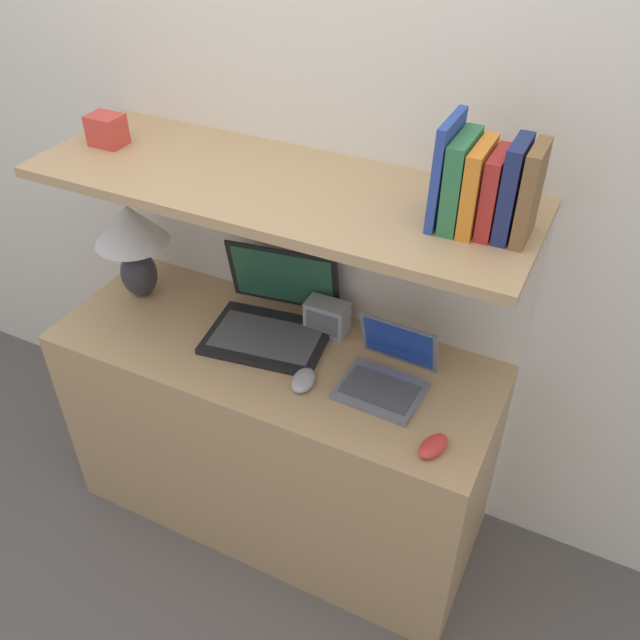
# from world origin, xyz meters

# --- Properties ---
(ground_plane) EXTENTS (12.00, 12.00, 0.00)m
(ground_plane) POSITION_xyz_m (0.00, 0.00, 0.00)
(ground_plane) COLOR #56514C
(wall_back) EXTENTS (6.00, 0.05, 2.40)m
(wall_back) POSITION_xyz_m (0.00, 0.58, 1.20)
(wall_back) COLOR silver
(wall_back) RESTS_ON ground_plane
(desk) EXTENTS (1.34, 0.51, 0.74)m
(desk) POSITION_xyz_m (0.00, 0.26, 0.37)
(desk) COLOR tan
(desk) RESTS_ON ground_plane
(back_riser) EXTENTS (1.34, 0.04, 1.22)m
(back_riser) POSITION_xyz_m (0.00, 0.53, 0.61)
(back_riser) COLOR silver
(back_riser) RESTS_ON ground_plane
(shelf) EXTENTS (1.34, 0.46, 0.03)m
(shelf) POSITION_xyz_m (0.00, 0.32, 1.24)
(shelf) COLOR tan
(shelf) RESTS_ON back_riser
(table_lamp) EXTENTS (0.23, 0.23, 0.32)m
(table_lamp) POSITION_xyz_m (-0.53, 0.32, 0.95)
(table_lamp) COLOR #2D2D33
(table_lamp) RESTS_ON desk
(laptop_large) EXTENTS (0.39, 0.35, 0.24)m
(laptop_large) POSITION_xyz_m (-0.05, 0.34, 0.78)
(laptop_large) COLOR black
(laptop_large) RESTS_ON desk
(laptop_small) EXTENTS (0.23, 0.23, 0.18)m
(laptop_small) POSITION_xyz_m (0.35, 0.27, 0.77)
(laptop_small) COLOR slate
(laptop_small) RESTS_ON desk
(computer_mouse) EXTENTS (0.08, 0.11, 0.03)m
(computer_mouse) POSITION_xyz_m (0.15, 0.17, 0.75)
(computer_mouse) COLOR #99999E
(computer_mouse) RESTS_ON desk
(second_mouse) EXTENTS (0.08, 0.11, 0.03)m
(second_mouse) POSITION_xyz_m (0.55, 0.10, 0.75)
(second_mouse) COLOR red
(second_mouse) RESTS_ON desk
(router_box) EXTENTS (0.13, 0.07, 0.10)m
(router_box) POSITION_xyz_m (0.10, 0.41, 0.79)
(router_box) COLOR gray
(router_box) RESTS_ON desk
(book_brown) EXTENTS (0.03, 0.13, 0.22)m
(book_brown) POSITION_xyz_m (0.62, 0.32, 1.36)
(book_brown) COLOR brown
(book_brown) RESTS_ON shelf
(book_navy) EXTENTS (0.03, 0.13, 0.22)m
(book_navy) POSITION_xyz_m (0.58, 0.32, 1.36)
(book_navy) COLOR navy
(book_navy) RESTS_ON shelf
(book_red) EXTENTS (0.03, 0.13, 0.19)m
(book_red) POSITION_xyz_m (0.55, 0.32, 1.34)
(book_red) COLOR #A82823
(book_red) RESTS_ON shelf
(book_orange) EXTENTS (0.03, 0.15, 0.20)m
(book_orange) POSITION_xyz_m (0.51, 0.32, 1.35)
(book_orange) COLOR orange
(book_orange) RESTS_ON shelf
(book_green) EXTENTS (0.04, 0.15, 0.21)m
(book_green) POSITION_xyz_m (0.47, 0.32, 1.35)
(book_green) COLOR #2D7042
(book_green) RESTS_ON shelf
(book_blue) EXTENTS (0.03, 0.16, 0.24)m
(book_blue) POSITION_xyz_m (0.43, 0.32, 1.37)
(book_blue) COLOR #284293
(book_blue) RESTS_ON shelf
(shelf_gadget) EXTENTS (0.09, 0.08, 0.08)m
(shelf_gadget) POSITION_xyz_m (-0.54, 0.32, 1.29)
(shelf_gadget) COLOR #CC3D33
(shelf_gadget) RESTS_ON shelf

